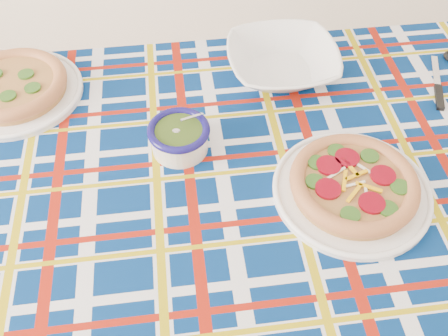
# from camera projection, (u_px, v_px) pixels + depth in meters

# --- Properties ---
(dining_table) EXTENTS (1.80, 1.30, 0.77)m
(dining_table) POSITION_uv_depth(u_px,v_px,m) (256.00, 208.00, 1.10)
(dining_table) COLOR brown
(dining_table) RESTS_ON floor
(tablecloth) EXTENTS (1.84, 1.34, 0.11)m
(tablecloth) POSITION_uv_depth(u_px,v_px,m) (256.00, 201.00, 1.09)
(tablecloth) COLOR navy
(tablecloth) RESTS_ON dining_table
(main_focaccia_plate) EXTENTS (0.38, 0.38, 0.06)m
(main_focaccia_plate) POSITION_uv_depth(u_px,v_px,m) (354.00, 184.00, 1.01)
(main_focaccia_plate) COLOR #AE763D
(main_focaccia_plate) RESTS_ON tablecloth
(pesto_bowl) EXTENTS (0.16, 0.16, 0.08)m
(pesto_bowl) POSITION_uv_depth(u_px,v_px,m) (179.00, 136.00, 1.08)
(pesto_bowl) COLOR #263C10
(pesto_bowl) RESTS_ON tablecloth
(serving_bowl) EXTENTS (0.33, 0.33, 0.07)m
(serving_bowl) POSITION_uv_depth(u_px,v_px,m) (282.00, 62.00, 1.26)
(serving_bowl) COLOR white
(serving_bowl) RESTS_ON tablecloth
(second_focaccia_plate) EXTENTS (0.39, 0.39, 0.06)m
(second_focaccia_plate) POSITION_uv_depth(u_px,v_px,m) (13.00, 85.00, 1.21)
(second_focaccia_plate) COLOR #AE763D
(second_focaccia_plate) RESTS_ON tablecloth
(table_knife) EXTENTS (0.05, 0.22, 0.01)m
(table_knife) POSITION_uv_depth(u_px,v_px,m) (436.00, 72.00, 1.28)
(table_knife) COLOR silver
(table_knife) RESTS_ON tablecloth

